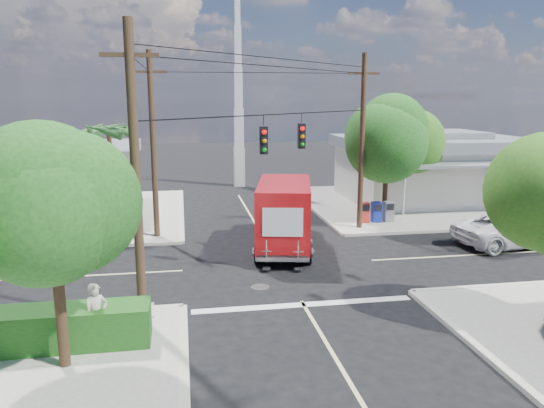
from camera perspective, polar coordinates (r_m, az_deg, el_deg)
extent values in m
plane|color=black|center=(22.14, 0.88, -6.61)|extent=(120.00, 120.00, 0.00)
cube|color=gray|center=(35.65, 15.16, 0.09)|extent=(14.00, 14.00, 0.14)
cube|color=beige|center=(33.35, 4.17, -0.31)|extent=(0.25, 14.00, 0.14)
cube|color=beige|center=(29.61, 20.80, -2.56)|extent=(14.00, 0.25, 0.14)
cube|color=gray|center=(33.17, -21.88, -1.19)|extent=(14.00, 14.00, 0.14)
cube|color=beige|center=(32.40, -9.70, -0.80)|extent=(0.25, 14.00, 0.14)
cube|color=beige|center=(26.57, -24.96, -4.46)|extent=(14.00, 0.25, 0.14)
cube|color=beige|center=(14.22, 27.07, -18.50)|extent=(0.25, 14.00, 0.14)
cube|color=beige|center=(31.68, -2.44, -1.04)|extent=(0.12, 12.00, 0.01)
cube|color=beige|center=(13.28, 9.33, -19.86)|extent=(0.12, 12.00, 0.01)
cube|color=beige|center=(25.84, 23.33, -4.90)|extent=(12.00, 0.12, 0.01)
cube|color=beige|center=(22.63, -25.09, -7.31)|extent=(12.00, 0.12, 0.01)
cube|color=silver|center=(18.18, 3.41, -10.75)|extent=(7.50, 0.40, 0.01)
cube|color=beige|center=(36.90, 16.78, 3.16)|extent=(11.00, 8.00, 3.40)
cube|color=gray|center=(36.67, 16.96, 6.33)|extent=(11.80, 8.80, 0.70)
cube|color=gray|center=(36.64, 17.01, 7.11)|extent=(6.05, 4.40, 0.50)
cube|color=gray|center=(32.47, 20.72, 3.97)|extent=(9.90, 1.80, 0.15)
cylinder|color=silver|center=(29.99, 14.01, 1.00)|extent=(0.12, 0.12, 2.90)
cube|color=beige|center=(34.54, -23.20, 2.01)|extent=(10.00, 8.00, 3.20)
cube|color=gray|center=(34.30, -23.46, 5.22)|extent=(10.80, 8.80, 0.70)
cube|color=gray|center=(34.26, -23.53, 6.05)|extent=(5.50, 4.40, 0.50)
cube|color=gray|center=(29.69, -25.50, 2.56)|extent=(9.00, 1.80, 0.15)
cylinder|color=silver|center=(28.30, -17.89, -0.04)|extent=(0.12, 0.12, 2.70)
cube|color=silver|center=(41.26, -3.54, 3.99)|extent=(0.80, 0.80, 3.00)
cube|color=silver|center=(40.98, -3.60, 8.16)|extent=(0.70, 0.70, 3.00)
cube|color=silver|center=(40.91, -3.65, 12.35)|extent=(0.60, 0.60, 3.00)
cube|color=silver|center=(41.07, -3.71, 16.54)|extent=(0.50, 0.50, 3.00)
cube|color=silver|center=(41.44, -3.76, 20.68)|extent=(0.40, 0.40, 3.00)
cylinder|color=#422D1C|center=(14.40, -21.89, -9.22)|extent=(0.28, 0.28, 3.71)
sphere|color=#184416|center=(13.78, -22.60, -0.14)|extent=(3.71, 3.71, 3.71)
sphere|color=#184416|center=(14.03, -24.09, 0.90)|extent=(3.02, 3.02, 3.02)
sphere|color=#184416|center=(13.44, -21.39, -0.82)|extent=(3.25, 3.25, 3.25)
cylinder|color=#422D1C|center=(30.00, 12.11, 2.25)|extent=(0.28, 0.28, 4.10)
sphere|color=#184416|center=(29.70, 12.32, 7.12)|extent=(4.10, 4.10, 4.10)
sphere|color=#184416|center=(29.72, 11.47, 7.66)|extent=(3.33, 3.33, 3.33)
sphere|color=#184416|center=(29.57, 13.16, 6.82)|extent=(3.58, 3.58, 3.58)
cylinder|color=#422D1C|center=(33.05, 14.88, 2.51)|extent=(0.28, 0.28, 3.58)
sphere|color=#266216|center=(32.79, 15.08, 6.37)|extent=(3.58, 3.58, 3.58)
sphere|color=#266216|center=(32.79, 14.32, 6.81)|extent=(2.91, 2.91, 2.91)
sphere|color=#266216|center=(32.68, 15.85, 6.12)|extent=(3.14, 3.14, 3.14)
cylinder|color=#422D1C|center=(28.72, -16.86, 2.52)|extent=(0.24, 0.24, 5.00)
cone|color=#2E6128|center=(28.35, -15.34, 7.78)|extent=(0.50, 2.06, 0.98)
cone|color=#2E6128|center=(29.09, -15.88, 7.84)|extent=(1.92, 1.68, 0.98)
cone|color=#2E6128|center=(29.35, -17.34, 7.78)|extent=(2.12, 0.95, 0.98)
cone|color=#2E6128|center=(28.95, -18.67, 7.66)|extent=(1.34, 2.07, 0.98)
cone|color=#2E6128|center=(28.18, -18.91, 7.55)|extent=(1.34, 2.07, 0.98)
cone|color=#2E6128|center=(27.61, -17.80, 7.55)|extent=(2.12, 0.95, 0.98)
cone|color=#2E6128|center=(27.69, -16.18, 7.66)|extent=(1.92, 1.68, 0.98)
cylinder|color=#422D1C|center=(30.53, -20.23, 2.43)|extent=(0.24, 0.24, 4.60)
cone|color=#2E6128|center=(30.12, -18.85, 7.01)|extent=(0.50, 2.06, 0.98)
cone|color=#2E6128|center=(30.86, -19.27, 7.08)|extent=(1.92, 1.68, 0.98)
cone|color=#2E6128|center=(31.17, -20.61, 7.02)|extent=(2.12, 0.95, 0.98)
cone|color=#2E6128|center=(30.81, -21.90, 6.89)|extent=(1.34, 2.07, 0.98)
cone|color=#2E6128|center=(30.05, -22.21, 6.77)|extent=(1.34, 2.07, 0.98)
cone|color=#2E6128|center=(29.45, -21.24, 6.76)|extent=(2.12, 0.95, 0.98)
cone|color=#2E6128|center=(29.48, -19.71, 6.87)|extent=(1.92, 1.68, 0.98)
cylinder|color=#473321|center=(15.71, -14.42, 2.41)|extent=(0.28, 0.28, 9.00)
cube|color=#473321|center=(15.57, -15.09, 15.23)|extent=(1.60, 0.12, 0.12)
cylinder|color=#473321|center=(27.53, 9.65, 6.38)|extent=(0.28, 0.28, 9.00)
cube|color=#473321|center=(27.44, 9.90, 13.67)|extent=(1.60, 0.12, 0.12)
cylinder|color=#473321|center=(26.02, -12.65, 5.97)|extent=(0.28, 0.28, 9.00)
cube|color=#473321|center=(25.93, -12.99, 13.69)|extent=(1.60, 0.12, 0.12)
cylinder|color=black|center=(21.05, 0.93, 9.64)|extent=(10.43, 10.43, 0.04)
cube|color=black|center=(20.18, -0.90, 6.86)|extent=(0.30, 0.24, 1.05)
sphere|color=red|center=(20.02, -0.84, 7.77)|extent=(0.20, 0.20, 0.20)
cube|color=black|center=(22.40, 3.19, 7.31)|extent=(0.30, 0.24, 1.05)
sphere|color=red|center=(22.24, 3.28, 8.13)|extent=(0.20, 0.20, 0.20)
cube|color=silver|center=(16.84, -22.87, -11.77)|extent=(5.94, 0.05, 0.08)
cube|color=silver|center=(16.69, -22.97, -10.50)|extent=(5.94, 0.05, 0.08)
cube|color=silver|center=(16.36, -13.14, -11.26)|extent=(0.09, 0.06, 1.00)
cube|color=#174612|center=(16.10, -24.27, -12.20)|extent=(6.20, 1.20, 1.10)
cube|color=red|center=(29.23, 9.87, -0.90)|extent=(0.50, 0.50, 1.10)
cube|color=#12229A|center=(29.47, 11.15, -0.84)|extent=(0.50, 0.50, 1.10)
cube|color=slate|center=(29.72, 12.41, -0.79)|extent=(0.50, 0.50, 1.10)
cube|color=black|center=(24.72, 1.34, -3.47)|extent=(3.52, 7.30, 0.23)
cube|color=red|center=(27.22, 1.48, -0.51)|extent=(2.44, 1.96, 1.98)
cube|color=black|center=(27.76, 1.51, 0.48)|extent=(1.89, 0.62, 0.86)
cube|color=silver|center=(28.15, 1.51, -1.43)|extent=(2.05, 0.55, 0.32)
cube|color=red|center=(23.61, 1.31, -0.82)|extent=(3.31, 5.58, 2.61)
cube|color=white|center=(23.59, 4.09, -0.52)|extent=(0.71, 3.17, 1.17)
cube|color=white|center=(23.63, -1.46, -0.47)|extent=(0.71, 3.17, 1.17)
cube|color=white|center=(21.02, 1.15, -1.99)|extent=(1.59, 0.36, 1.17)
cube|color=silver|center=(21.30, 1.13, -5.95)|extent=(2.16, 0.68, 0.16)
cube|color=silver|center=(21.11, -0.59, -5.09)|extent=(0.41, 0.14, 0.90)
cube|color=silver|center=(21.08, 2.84, -5.13)|extent=(0.41, 0.14, 0.90)
cylinder|color=black|center=(27.29, -0.71, -2.03)|extent=(0.49, 1.03, 0.99)
cylinder|color=black|center=(27.25, 3.64, -2.08)|extent=(0.49, 1.03, 0.99)
cylinder|color=black|center=(22.25, -1.48, -5.18)|extent=(0.49, 1.03, 0.99)
cylinder|color=black|center=(22.21, 3.87, -5.24)|extent=(0.49, 1.03, 0.99)
imported|color=silver|center=(27.23, 24.45, -2.53)|extent=(5.80, 3.22, 1.53)
imported|color=#BFB2A4|center=(15.47, -18.35, -11.31)|extent=(0.79, 0.74, 1.80)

